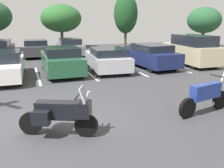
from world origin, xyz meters
name	(u,v)px	position (x,y,z in m)	size (l,w,h in m)	color
ground	(45,124)	(0.00, 0.00, -0.05)	(44.00, 44.00, 0.10)	#38383A
motorcycle_touring	(60,113)	(0.34, -0.99, 0.62)	(1.97, 1.19, 1.35)	black
motorcycle_second	(206,96)	(5.00, -0.95, 0.59)	(2.21, 0.72, 1.29)	black
parking_stripes	(10,77)	(-1.21, 6.73, 0.00)	(25.23, 4.72, 0.01)	silver
car_white	(4,66)	(-1.43, 6.44, 0.70)	(1.98, 4.81, 1.46)	white
car_green	(61,60)	(1.54, 6.92, 0.74)	(1.90, 4.76, 1.52)	#235638
car_silver	(107,59)	(4.22, 6.68, 0.69)	(2.28, 4.36, 1.38)	#B7B7BC
car_navy	(149,55)	(7.14, 6.95, 0.75)	(2.14, 4.98, 1.48)	navy
car_champagne	(191,50)	(10.19, 6.74, 0.98)	(1.98, 4.66, 1.99)	#C1B289
car_far_charcoal	(36,48)	(0.56, 14.32, 0.68)	(2.00, 4.64, 1.38)	#38383D
car_far_grey	(70,47)	(3.35, 14.12, 0.69)	(2.04, 4.95, 1.42)	slate
tree_center_left	(204,20)	(19.44, 16.88, 2.87)	(3.82, 3.82, 4.35)	#4C3823
tree_center	(61,18)	(3.52, 19.45, 3.07)	(4.16, 4.16, 4.49)	#4C3823
tree_far_right	(126,14)	(10.09, 17.93, 3.54)	(2.51, 2.51, 5.61)	#4C3823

